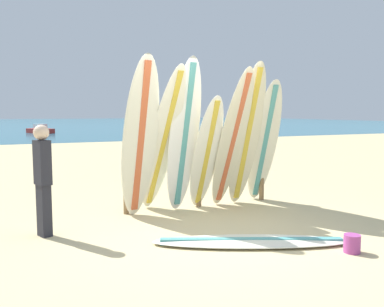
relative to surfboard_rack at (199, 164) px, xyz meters
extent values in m
plane|color=#CCB784|center=(-0.45, -1.70, -0.75)|extent=(120.00, 120.00, 0.00)
cube|color=teal|center=(-0.45, 56.30, -0.75)|extent=(120.00, 80.00, 0.01)
cylinder|color=olive|center=(-1.32, 0.00, -0.17)|extent=(0.09, 0.09, 1.17)
cylinder|color=olive|center=(0.00, 0.00, -0.17)|extent=(0.09, 0.09, 1.17)
cylinder|color=olive|center=(1.32, 0.00, -0.17)|extent=(0.09, 0.09, 1.17)
cylinder|color=olive|center=(0.00, 0.00, 0.27)|extent=(2.75, 0.08, 0.08)
ellipsoid|color=silver|center=(-1.20, -0.43, 0.51)|extent=(0.66, 0.78, 2.53)
cube|color=#CC5933|center=(-1.20, -0.43, 0.51)|extent=(0.18, 0.69, 2.33)
ellipsoid|color=white|center=(-0.77, -0.26, 0.45)|extent=(0.71, 1.27, 2.40)
cube|color=gold|center=(-0.77, -0.26, 0.45)|extent=(0.29, 1.11, 2.22)
ellipsoid|color=white|center=(-0.42, -0.33, 0.53)|extent=(0.64, 0.72, 2.55)
cube|color=teal|center=(-0.42, -0.33, 0.53)|extent=(0.18, 0.62, 2.35)
ellipsoid|color=white|center=(-0.02, -0.34, 0.22)|extent=(0.52, 0.83, 1.95)
cube|color=gold|center=(-0.02, -0.34, 0.22)|extent=(0.12, 0.76, 1.80)
ellipsoid|color=beige|center=(0.42, -0.43, 0.45)|extent=(0.65, 1.02, 2.41)
cube|color=#CC5933|center=(0.42, -0.43, 0.45)|extent=(0.22, 0.89, 2.22)
ellipsoid|color=beige|center=(0.75, -0.36, 0.51)|extent=(0.59, 0.84, 2.52)
cube|color=gold|center=(0.75, -0.36, 0.51)|extent=(0.14, 0.77, 2.32)
ellipsoid|color=silver|center=(1.18, -0.27, 0.37)|extent=(0.65, 1.02, 2.24)
cube|color=teal|center=(1.18, -0.27, 0.37)|extent=(0.24, 0.89, 2.07)
ellipsoid|color=silver|center=(-0.27, -2.16, -0.72)|extent=(2.53, 1.51, 0.07)
cube|color=teal|center=(-0.27, -2.16, -0.72)|extent=(2.17, 1.01, 0.08)
cube|color=#26262D|center=(-2.64, -0.73, -0.40)|extent=(0.19, 0.23, 0.71)
cube|color=#26262D|center=(-2.64, -0.73, 0.25)|extent=(0.23, 0.28, 0.60)
sphere|color=beige|center=(-2.64, -0.73, 0.65)|extent=(0.20, 0.20, 0.20)
cube|color=#B22D28|center=(-0.87, 27.77, -0.57)|extent=(2.06, 2.65, 0.35)
cube|color=silver|center=(-0.87, 27.77, -0.21)|extent=(1.07, 1.12, 0.36)
cylinder|color=#A53F8C|center=(0.66, -2.92, -0.64)|extent=(0.20, 0.20, 0.22)
camera|label=1|loc=(-3.01, -6.44, 0.93)|focal=38.01mm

